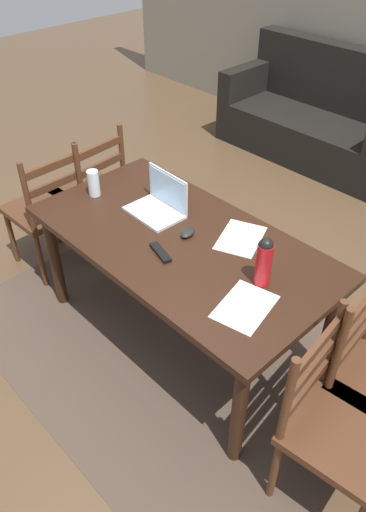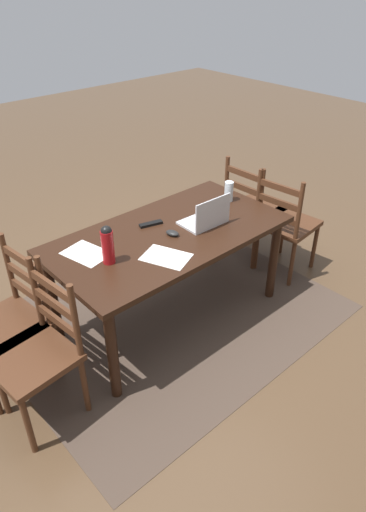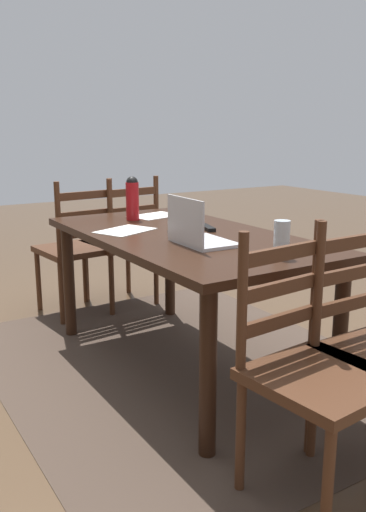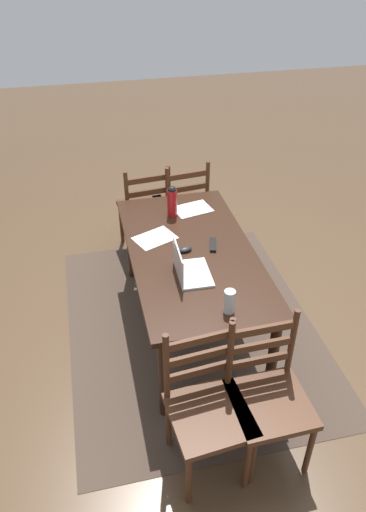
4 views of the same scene
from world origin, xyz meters
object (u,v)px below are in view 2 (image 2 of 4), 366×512
at_px(chair_right_near, 11,322).
at_px(water_bottle, 108,244).
at_px(chair_left_near, 253,210).
at_px(chair_right_far, 38,353).
at_px(laptop, 207,218).
at_px(computer_mouse, 172,233).
at_px(dining_table, 169,243).
at_px(chair_left_far, 285,224).
at_px(drinking_glass, 229,191).
at_px(tv_remote, 151,224).

xyz_separation_m(chair_right_near, water_bottle, (-0.61, 0.22, 0.41)).
relative_size(chair_left_near, chair_right_far, 1.00).
height_order(chair_right_near, laptop, laptop).
distance_m(chair_left_near, computer_mouse, 1.20).
distance_m(dining_table, chair_right_near, 1.17).
bearing_deg(chair_left_far, dining_table, -9.09).
bearing_deg(chair_right_far, computer_mouse, -173.58).
distance_m(chair_right_near, chair_right_far, 0.36).
xyz_separation_m(chair_right_near, computer_mouse, (-1.13, 0.23, 0.30)).
distance_m(laptop, drinking_glass, 0.44).
relative_size(chair_left_far, chair_left_near, 1.00).
height_order(chair_right_near, tv_remote, chair_right_near).
bearing_deg(chair_left_near, tv_remote, 0.51).
bearing_deg(chair_left_near, drinking_glass, 13.35).
xyz_separation_m(chair_left_far, computer_mouse, (1.14, -0.14, 0.30)).
relative_size(computer_mouse, tv_remote, 0.59).
bearing_deg(tv_remote, chair_right_near, -75.28).
height_order(laptop, drinking_glass, laptop).
xyz_separation_m(computer_mouse, tv_remote, (0.02, -0.21, -0.01)).
relative_size(laptop, drinking_glass, 2.06).
relative_size(water_bottle, computer_mouse, 2.59).
height_order(chair_left_far, chair_right_far, same).
bearing_deg(water_bottle, chair_right_far, 12.79).
distance_m(water_bottle, computer_mouse, 0.53).
bearing_deg(chair_right_near, water_bottle, 160.55).
height_order(dining_table, laptop, laptop).
relative_size(chair_right_far, computer_mouse, 9.50).
xyz_separation_m(chair_right_far, tv_remote, (-1.11, -0.34, 0.29)).
distance_m(chair_left_far, tv_remote, 1.25).
xyz_separation_m(chair_left_near, laptop, (0.86, 0.28, 0.34)).
relative_size(chair_left_far, chair_right_near, 1.00).
bearing_deg(chair_right_far, chair_left_near, -171.23).
bearing_deg(chair_left_far, water_bottle, -5.08).
height_order(dining_table, computer_mouse, computer_mouse).
xyz_separation_m(chair_right_near, chair_right_far, (-0.00, 0.36, 0.00)).
height_order(water_bottle, computer_mouse, water_bottle).
bearing_deg(laptop, chair_right_near, -11.34).
bearing_deg(chair_right_near, tv_remote, 179.16).
height_order(chair_right_far, tv_remote, chair_right_far).
height_order(chair_right_far, laptop, laptop).
distance_m(chair_left_far, computer_mouse, 1.19).
xyz_separation_m(chair_left_near, drinking_glass, (0.46, 0.11, 0.36)).
height_order(dining_table, chair_left_near, chair_left_near).
height_order(chair_left_near, water_bottle, water_bottle).
distance_m(chair_right_near, tv_remote, 1.15).
height_order(drinking_glass, computer_mouse, drinking_glass).
bearing_deg(dining_table, tv_remote, -80.80).
height_order(chair_left_near, drinking_glass, chair_left_near).
relative_size(dining_table, laptop, 5.18).
bearing_deg(water_bottle, chair_left_near, -172.75).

